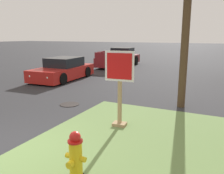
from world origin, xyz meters
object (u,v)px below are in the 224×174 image
at_px(fire_hydrant, 76,158).
at_px(pickup_truck_maroon, 120,59).
at_px(parked_sedan_red, 63,70).
at_px(stop_sign, 120,90).
at_px(manhole_cover, 70,104).

height_order(fire_hydrant, pickup_truck_maroon, pickup_truck_maroon).
bearing_deg(pickup_truck_maroon, fire_hydrant, -68.40).
bearing_deg(parked_sedan_red, pickup_truck_maroon, 85.99).
height_order(fire_hydrant, stop_sign, stop_sign).
distance_m(stop_sign, manhole_cover, 3.08).
relative_size(manhole_cover, parked_sedan_red, 0.16).
bearing_deg(fire_hydrant, manhole_cover, 127.40).
distance_m(manhole_cover, parked_sedan_red, 5.35).
bearing_deg(manhole_cover, fire_hydrant, -52.60).
xyz_separation_m(stop_sign, pickup_truck_maroon, (-5.51, 12.24, -0.47)).
xyz_separation_m(fire_hydrant, stop_sign, (-0.36, 2.58, 0.59)).
height_order(fire_hydrant, parked_sedan_red, parked_sedan_red).
height_order(parked_sedan_red, pickup_truck_maroon, pickup_truck_maroon).
height_order(stop_sign, pickup_truck_maroon, stop_sign).
bearing_deg(stop_sign, parked_sedan_red, 138.14).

